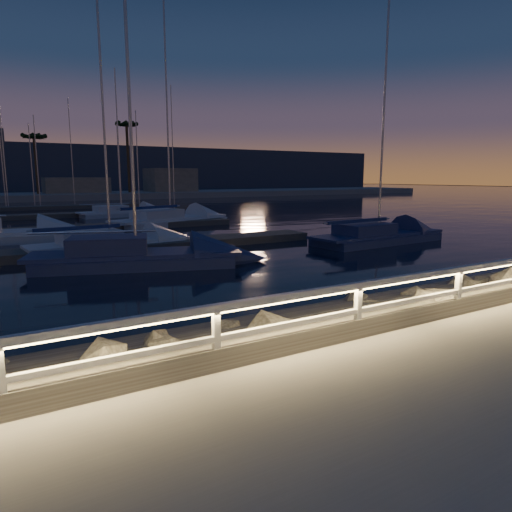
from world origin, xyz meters
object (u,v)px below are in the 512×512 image
object	(u,v)px
sailboat_b	(131,256)
sailboat_l	(119,212)
sailboat_d	(375,235)
sailboat_h	(168,219)
guard_rail	(314,305)
sailboat_c	(106,244)

from	to	relation	value
sailboat_b	sailboat_l	size ratio (longest dim) A/B	1.08
sailboat_d	sailboat_l	distance (m)	25.66
sailboat_d	sailboat_h	xyz separation A→B (m)	(-6.74, 14.77, 0.03)
guard_rail	sailboat_d	xyz separation A→B (m)	(13.48, 11.98, -0.95)
sailboat_b	sailboat_d	xyz separation A→B (m)	(13.54, -0.09, -0.04)
sailboat_h	sailboat_l	size ratio (longest dim) A/B	1.22
sailboat_h	sailboat_c	bearing A→B (deg)	-142.15
sailboat_b	sailboat_c	world-z (taller)	sailboat_b
sailboat_b	guard_rail	bearing A→B (deg)	-71.87
sailboat_h	guard_rail	bearing A→B (deg)	-122.90
sailboat_b	sailboat_d	distance (m)	13.54
sailboat_c	sailboat_d	size ratio (longest dim) A/B	0.90
guard_rail	sailboat_b	xyz separation A→B (m)	(-0.05, 12.07, -0.91)
sailboat_b	sailboat_l	xyz separation A→B (m)	(5.57, 24.30, -0.06)
sailboat_b	sailboat_c	bearing A→B (deg)	108.17
sailboat_c	sailboat_d	bearing A→B (deg)	-24.52
sailboat_c	sailboat_d	xyz separation A→B (m)	(13.56, -4.42, 0.01)
guard_rail	sailboat_h	world-z (taller)	sailboat_h
guard_rail	sailboat_d	world-z (taller)	sailboat_d
sailboat_c	sailboat_l	distance (m)	20.74
guard_rail	sailboat_l	bearing A→B (deg)	81.39
sailboat_d	sailboat_h	bearing A→B (deg)	110.58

